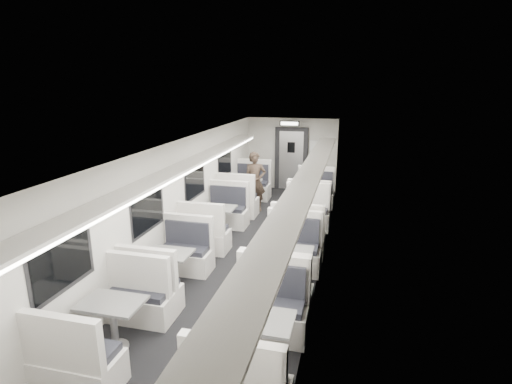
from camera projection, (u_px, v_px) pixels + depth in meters
The scene contains 19 objects.
room at pixel (243, 207), 7.75m from camera, with size 3.24×12.24×2.64m.
booth_left_a at pixel (245, 193), 11.67m from camera, with size 1.12×2.27×1.21m.
booth_left_b at pixel (217, 222), 9.34m from camera, with size 1.05×2.13×1.14m.
booth_left_c at pixel (168, 270), 6.98m from camera, with size 1.00×2.03×1.09m.
booth_left_d at pixel (114, 325), 5.42m from camera, with size 1.01×2.05×1.09m.
booth_right_a at pixel (312, 201), 10.90m from camera, with size 1.08×2.18×1.17m.
booth_right_b at pixel (303, 224), 9.16m from camera, with size 1.10×2.22×1.19m.
booth_right_c at pixel (286, 270), 6.94m from camera, with size 1.08×2.19×1.17m.
booth_right_d at pixel (257, 345), 4.97m from camera, with size 1.08×2.20×1.17m.
passenger at pixel (255, 182), 11.19m from camera, with size 0.61×0.40×1.68m, color black.
window_a at pixel (225, 162), 11.24m from camera, with size 0.02×1.18×0.84m, color black.
window_b at pixel (195, 181), 9.18m from camera, with size 0.02×1.18×0.84m, color black.
window_c at pixel (148, 209), 7.12m from camera, with size 0.02×1.18×0.84m, color black.
window_d at pixel (63, 261), 5.07m from camera, with size 0.02×1.18×0.84m, color black.
luggage_rack_left at pixel (176, 171), 7.57m from camera, with size 0.46×10.40×0.09m.
luggage_rack_right at pixel (307, 178), 6.99m from camera, with size 0.46×10.40×0.09m.
vestibule_door at pixel (291, 159), 13.35m from camera, with size 1.10×0.13×2.10m.
exit_sign at pixel (290, 123), 12.56m from camera, with size 0.62×0.12×0.16m.
wall_notice at pixel (314, 147), 13.04m from camera, with size 0.32×0.02×0.40m, color silver.
Camera 1 is at (2.02, -7.12, 3.55)m, focal length 28.00 mm.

